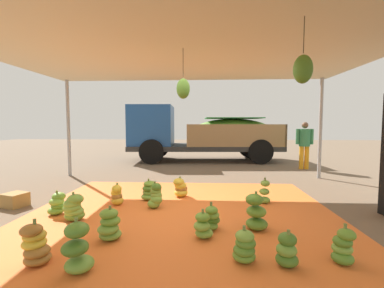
# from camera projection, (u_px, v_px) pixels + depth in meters

# --- Properties ---
(ground_plane) EXTENTS (40.00, 40.00, 0.00)m
(ground_plane) POSITION_uv_depth(u_px,v_px,m) (191.00, 179.00, 7.75)
(ground_plane) COLOR brown
(tarp_orange) EXTENTS (5.47, 4.85, 0.01)m
(tarp_orange) POSITION_uv_depth(u_px,v_px,m) (182.00, 213.00, 4.76)
(tarp_orange) COLOR orange
(tarp_orange) RESTS_ON ground
(tent_canopy) EXTENTS (8.00, 7.00, 3.00)m
(tent_canopy) POSITION_uv_depth(u_px,v_px,m) (181.00, 46.00, 4.45)
(tent_canopy) COLOR #9EA0A5
(tent_canopy) RESTS_ON ground
(banana_bunch_0) EXTENTS (0.36, 0.35, 0.51)m
(banana_bunch_0) POSITION_uv_depth(u_px,v_px,m) (156.00, 196.00, 5.01)
(banana_bunch_0) COLOR #6B9E38
(banana_bunch_0) RESTS_ON tarp_orange
(banana_bunch_1) EXTENTS (0.32, 0.32, 0.44)m
(banana_bunch_1) POSITION_uv_depth(u_px,v_px,m) (117.00, 195.00, 5.20)
(banana_bunch_1) COLOR gold
(banana_bunch_1) RESTS_ON tarp_orange
(banana_bunch_2) EXTENTS (0.42, 0.42, 0.45)m
(banana_bunch_2) POSITION_uv_depth(u_px,v_px,m) (180.00, 188.00, 5.79)
(banana_bunch_2) COLOR gold
(banana_bunch_2) RESTS_ON tarp_orange
(banana_bunch_3) EXTENTS (0.40, 0.40, 0.43)m
(banana_bunch_3) POSITION_uv_depth(u_px,v_px,m) (58.00, 204.00, 4.66)
(banana_bunch_3) COLOR #60932D
(banana_bunch_3) RESTS_ON tarp_orange
(banana_bunch_4) EXTENTS (0.42, 0.45, 0.48)m
(banana_bunch_4) POSITION_uv_depth(u_px,v_px,m) (110.00, 226.00, 3.62)
(banana_bunch_4) COLOR #6B9E38
(banana_bunch_4) RESTS_ON tarp_orange
(banana_bunch_5) EXTENTS (0.42, 0.43, 0.60)m
(banana_bunch_5) POSITION_uv_depth(u_px,v_px,m) (77.00, 250.00, 2.81)
(banana_bunch_5) COLOR #6B9E38
(banana_bunch_5) RESTS_ON tarp_orange
(banana_bunch_6) EXTENTS (0.40, 0.40, 0.44)m
(banana_bunch_6) POSITION_uv_depth(u_px,v_px,m) (149.00, 191.00, 5.57)
(banana_bunch_6) COLOR #6B9E38
(banana_bunch_6) RESTS_ON tarp_orange
(banana_bunch_7) EXTENTS (0.43, 0.43, 0.58)m
(banana_bunch_7) POSITION_uv_depth(u_px,v_px,m) (256.00, 213.00, 3.98)
(banana_bunch_7) COLOR #518428
(banana_bunch_7) RESTS_ON tarp_orange
(banana_bunch_8) EXTENTS (0.42, 0.41, 0.52)m
(banana_bunch_8) POSITION_uv_depth(u_px,v_px,m) (35.00, 245.00, 3.00)
(banana_bunch_8) COLOR #996628
(banana_bunch_8) RESTS_ON tarp_orange
(banana_bunch_9) EXTENTS (0.33, 0.32, 0.42)m
(banana_bunch_9) POSITION_uv_depth(u_px,v_px,m) (287.00, 251.00, 2.95)
(banana_bunch_9) COLOR #477523
(banana_bunch_9) RESTS_ON tarp_orange
(banana_bunch_10) EXTENTS (0.30, 0.31, 0.46)m
(banana_bunch_10) POSITION_uv_depth(u_px,v_px,m) (343.00, 247.00, 3.02)
(banana_bunch_10) COLOR #518428
(banana_bunch_10) RESTS_ON tarp_orange
(banana_bunch_11) EXTENTS (0.32, 0.32, 0.41)m
(banana_bunch_11) POSITION_uv_depth(u_px,v_px,m) (203.00, 226.00, 3.68)
(banana_bunch_11) COLOR #75A83D
(banana_bunch_11) RESTS_ON tarp_orange
(banana_bunch_12) EXTENTS (0.35, 0.34, 0.42)m
(banana_bunch_12) POSITION_uv_depth(u_px,v_px,m) (212.00, 218.00, 3.97)
(banana_bunch_12) COLOR #6B9E38
(banana_bunch_12) RESTS_ON tarp_orange
(banana_bunch_13) EXTENTS (0.37, 0.38, 0.42)m
(banana_bunch_13) POSITION_uv_depth(u_px,v_px,m) (245.00, 247.00, 3.04)
(banana_bunch_13) COLOR #60932D
(banana_bunch_13) RESTS_ON tarp_orange
(banana_bunch_14) EXTENTS (0.41, 0.41, 0.48)m
(banana_bunch_14) POSITION_uv_depth(u_px,v_px,m) (74.00, 208.00, 4.35)
(banana_bunch_14) COLOR #60932D
(banana_bunch_14) RESTS_ON tarp_orange
(banana_bunch_15) EXTENTS (0.32, 0.32, 0.52)m
(banana_bunch_15) POSITION_uv_depth(u_px,v_px,m) (265.00, 193.00, 5.32)
(banana_bunch_15) COLOR #6B9E38
(banana_bunch_15) RESTS_ON tarp_orange
(cargo_truck_main) EXTENTS (6.55, 2.62, 2.40)m
(cargo_truck_main) POSITION_uv_depth(u_px,v_px,m) (200.00, 133.00, 11.59)
(cargo_truck_main) COLOR #2D2D2D
(cargo_truck_main) RESTS_ON ground
(worker_0) EXTENTS (0.62, 0.38, 1.68)m
(worker_0) POSITION_uv_depth(u_px,v_px,m) (305.00, 142.00, 9.39)
(worker_0) COLOR orange
(worker_0) RESTS_ON ground
(crate_0) EXTENTS (0.48, 0.46, 0.26)m
(crate_0) POSITION_uv_depth(u_px,v_px,m) (15.00, 200.00, 5.13)
(crate_0) COLOR olive
(crate_0) RESTS_ON ground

